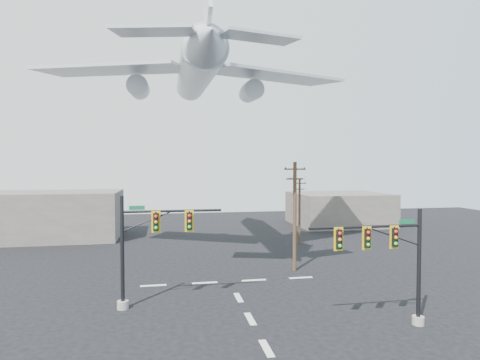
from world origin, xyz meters
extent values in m
plane|color=black|center=(0.00, 0.00, 0.00)|extent=(120.00, 120.00, 0.00)
cube|color=beige|center=(0.00, 0.00, 0.01)|extent=(0.40, 2.00, 0.01)
cube|color=beige|center=(0.00, 4.00, 0.01)|extent=(0.40, 2.00, 0.01)
cube|color=beige|center=(0.00, 8.00, 0.01)|extent=(0.40, 2.00, 0.01)
cube|color=beige|center=(-6.00, 12.00, 0.01)|extent=(2.00, 0.40, 0.01)
cube|color=beige|center=(-2.00, 12.00, 0.01)|extent=(2.00, 0.40, 0.01)
cube|color=beige|center=(2.00, 12.00, 0.01)|extent=(2.00, 0.40, 0.01)
cube|color=beige|center=(6.00, 12.00, 0.01)|extent=(2.00, 0.40, 0.01)
cylinder|color=gray|center=(9.49, 1.36, 0.24)|extent=(0.68, 0.68, 0.49)
cylinder|color=black|center=(9.49, 1.36, 3.41)|extent=(0.23, 0.23, 6.83)
cylinder|color=black|center=(6.11, 1.36, 5.85)|extent=(6.76, 0.16, 0.16)
cylinder|color=black|center=(7.80, 1.36, 5.27)|extent=(3.58, 0.08, 0.08)
cube|color=black|center=(7.80, 1.21, 5.24)|extent=(0.33, 0.29, 1.07)
cube|color=gold|center=(7.80, 1.23, 5.24)|extent=(0.54, 0.04, 1.32)
sphere|color=red|center=(7.80, 1.05, 5.58)|extent=(0.20, 0.20, 0.20)
sphere|color=orange|center=(7.80, 1.05, 5.24)|extent=(0.20, 0.20, 0.20)
sphere|color=#0CCD20|center=(7.80, 1.05, 4.90)|extent=(0.20, 0.20, 0.20)
cube|color=black|center=(6.11, 1.21, 5.24)|extent=(0.33, 0.29, 1.07)
cube|color=gold|center=(6.11, 1.23, 5.24)|extent=(0.54, 0.04, 1.32)
sphere|color=red|center=(6.11, 1.05, 5.58)|extent=(0.20, 0.20, 0.20)
sphere|color=orange|center=(6.11, 1.05, 5.24)|extent=(0.20, 0.20, 0.20)
sphere|color=#0CCD20|center=(6.11, 1.05, 4.90)|extent=(0.20, 0.20, 0.20)
cube|color=black|center=(4.42, 1.21, 5.24)|extent=(0.33, 0.29, 1.07)
cube|color=gold|center=(4.42, 1.23, 5.24)|extent=(0.54, 0.04, 1.32)
sphere|color=red|center=(4.42, 1.05, 5.58)|extent=(0.20, 0.20, 0.20)
sphere|color=orange|center=(4.42, 1.05, 5.24)|extent=(0.20, 0.20, 0.20)
sphere|color=#0CCD20|center=(4.42, 1.05, 4.90)|extent=(0.20, 0.20, 0.20)
cube|color=#0B502E|center=(8.61, 1.30, 6.09)|extent=(0.93, 0.04, 0.25)
cylinder|color=gray|center=(-7.79, 7.19, 0.26)|extent=(0.74, 0.74, 0.53)
cylinder|color=black|center=(-7.79, 7.19, 3.69)|extent=(0.25, 0.25, 7.37)
cylinder|color=black|center=(-4.56, 7.19, 6.32)|extent=(6.46, 0.17, 0.17)
cylinder|color=black|center=(-6.18, 7.19, 5.69)|extent=(3.47, 0.08, 0.08)
cube|color=black|center=(-5.64, 7.03, 5.66)|extent=(0.36, 0.32, 1.16)
cube|color=gold|center=(-5.64, 7.05, 5.66)|extent=(0.58, 0.04, 1.42)
sphere|color=red|center=(-5.64, 6.85, 6.03)|extent=(0.21, 0.21, 0.21)
sphere|color=orange|center=(-5.64, 6.85, 5.66)|extent=(0.21, 0.21, 0.21)
sphere|color=#0CCD20|center=(-5.64, 6.85, 5.29)|extent=(0.21, 0.21, 0.21)
cube|color=black|center=(-3.48, 7.03, 5.66)|extent=(0.36, 0.32, 1.16)
cube|color=gold|center=(-3.48, 7.05, 5.66)|extent=(0.58, 0.04, 1.42)
sphere|color=red|center=(-3.48, 6.85, 6.03)|extent=(0.21, 0.21, 0.21)
sphere|color=orange|center=(-3.48, 6.85, 5.66)|extent=(0.21, 0.21, 0.21)
sphere|color=#0CCD20|center=(-3.48, 6.85, 5.29)|extent=(0.21, 0.21, 0.21)
cube|color=#0B502E|center=(-6.84, 7.13, 6.58)|extent=(1.00, 0.04, 0.27)
cylinder|color=#4C3420|center=(6.18, 14.26, 4.83)|extent=(0.32, 0.32, 9.66)
cube|color=#4C3420|center=(6.18, 14.26, 9.01)|extent=(1.93, 0.15, 0.13)
cube|color=#4C3420|center=(6.18, 14.26, 8.15)|extent=(1.50, 0.14, 0.13)
cylinder|color=black|center=(5.33, 14.27, 9.12)|extent=(0.11, 0.11, 0.13)
cylinder|color=black|center=(6.18, 14.26, 9.12)|extent=(0.11, 0.11, 0.13)
cylinder|color=black|center=(7.04, 14.25, 9.12)|extent=(0.11, 0.11, 0.13)
cylinder|color=#4C3420|center=(10.63, 25.90, 3.88)|extent=(0.26, 0.26, 7.76)
cube|color=#4C3420|center=(10.63, 25.90, 7.24)|extent=(1.57, 0.20, 0.10)
cube|color=#4C3420|center=(10.63, 25.90, 6.54)|extent=(1.23, 0.18, 0.10)
cylinder|color=black|center=(9.93, 25.95, 7.33)|extent=(0.09, 0.09, 0.10)
cylinder|color=black|center=(10.63, 25.90, 7.33)|extent=(0.09, 0.09, 0.10)
cylinder|color=black|center=(11.32, 25.86, 7.33)|extent=(0.09, 0.09, 0.10)
cylinder|color=black|center=(7.63, 20.08, 8.08)|extent=(4.63, 11.65, 0.03)
cylinder|color=black|center=(9.18, 20.08, 8.08)|extent=(4.31, 11.65, 0.03)
cylinder|color=#ADB2BA|center=(-1.97, 21.32, 18.75)|extent=(3.81, 22.75, 5.07)
cone|color=#ADB2BA|center=(-1.82, 35.05, 19.67)|extent=(3.63, 5.27, 3.90)
cone|color=#ADB2BA|center=(-2.11, 7.58, 17.84)|extent=(3.27, 5.24, 3.54)
cube|color=#ADB2BA|center=(-9.97, 19.86, 18.31)|extent=(15.28, 10.82, 0.61)
cube|color=#ADB2BA|center=(6.01, 19.70, 18.31)|extent=(15.31, 10.59, 0.61)
cylinder|color=#ADB2BA|center=(-7.56, 20.87, 16.93)|extent=(2.05, 3.72, 2.24)
cylinder|color=#ADB2BA|center=(3.61, 20.75, 16.93)|extent=(2.05, 3.72, 2.24)
cube|color=#ADB2BA|center=(-5.68, 8.22, 18.32)|extent=(6.04, 3.88, 0.36)
cube|color=#ADB2BA|center=(1.47, 8.14, 18.32)|extent=(6.02, 3.78, 0.36)
cube|color=#656059|center=(-20.00, 35.00, 3.00)|extent=(18.00, 10.00, 6.00)
cube|color=#656059|center=(22.00, 40.00, 2.50)|extent=(14.00, 12.00, 5.00)
camera|label=1|loc=(-4.98, -19.49, 9.29)|focal=30.00mm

